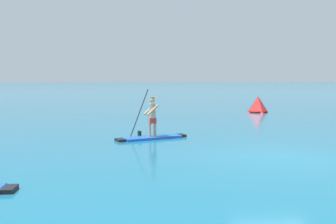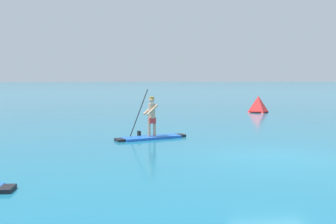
% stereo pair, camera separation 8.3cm
% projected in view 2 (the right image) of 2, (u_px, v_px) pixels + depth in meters
% --- Properties ---
extents(ground, '(440.00, 440.00, 0.00)m').
position_uv_depth(ground, '(278.00, 157.00, 11.87)').
color(ground, '#196B8C').
extents(paddleboarder_mid_center, '(2.88, 1.48, 1.97)m').
position_uv_depth(paddleboarder_mid_center, '(151.00, 130.00, 15.33)').
color(paddleboarder_mid_center, blue).
rests_on(paddleboarder_mid_center, ground).
extents(race_marker_buoy, '(1.38, 1.38, 1.14)m').
position_uv_depth(race_marker_buoy, '(258.00, 105.00, 27.10)').
color(race_marker_buoy, red).
rests_on(race_marker_buoy, ground).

